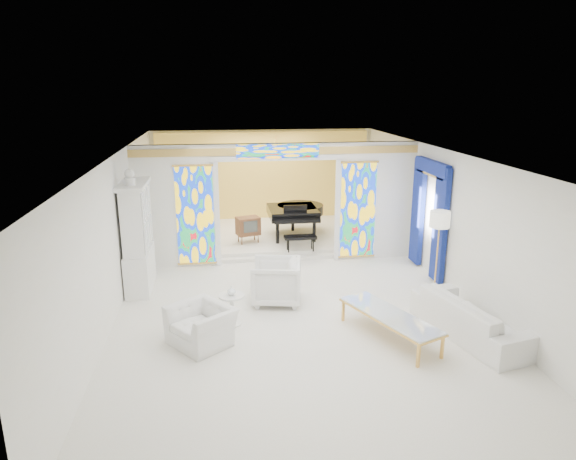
{
  "coord_description": "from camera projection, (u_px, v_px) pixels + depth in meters",
  "views": [
    {
      "loc": [
        -1.46,
        -10.36,
        4.32
      ],
      "look_at": [
        0.01,
        0.2,
        1.33
      ],
      "focal_mm": 32.0,
      "sensor_mm": 36.0,
      "label": 1
    }
  ],
  "objects": [
    {
      "name": "armchair_left",
      "position": [
        201.0,
        325.0,
        8.86
      ],
      "size": [
        1.35,
        1.37,
        0.67
      ],
      "primitive_type": "imported",
      "rotation": [
        0.0,
        0.0,
        -0.9
      ],
      "color": "white",
      "rests_on": "floor"
    },
    {
      "name": "side_table",
      "position": [
        232.0,
        305.0,
        9.54
      ],
      "size": [
        0.62,
        0.62,
        0.6
      ],
      "rotation": [
        0.0,
        0.0,
        -0.36
      ],
      "color": "white",
      "rests_on": "floor"
    },
    {
      "name": "wall_front",
      "position": [
        372.0,
        380.0,
        5.12
      ],
      "size": [
        7.0,
        0.02,
        3.0
      ],
      "primitive_type": "cube",
      "color": "white",
      "rests_on": "floor"
    },
    {
      "name": "coffee_table",
      "position": [
        390.0,
        316.0,
        9.01
      ],
      "size": [
        1.43,
        2.19,
        0.47
      ],
      "rotation": [
        0.0,
        0.0,
        0.4
      ],
      "color": "white",
      "rests_on": "floor"
    },
    {
      "name": "chandelier",
      "position": [
        276.0,
        152.0,
        14.39
      ],
      "size": [
        0.48,
        0.48,
        0.3
      ],
      "primitive_type": "cylinder",
      "color": "gold",
      "rests_on": "ceiling"
    },
    {
      "name": "tv_console",
      "position": [
        248.0,
        226.0,
        14.0
      ],
      "size": [
        0.7,
        0.56,
        0.71
      ],
      "rotation": [
        0.0,
        0.0,
        0.28
      ],
      "color": "brown",
      "rests_on": "alcove_platform"
    },
    {
      "name": "stained_glass_right",
      "position": [
        358.0,
        210.0,
        12.96
      ],
      "size": [
        0.9,
        0.04,
        2.4
      ],
      "primitive_type": "cube",
      "color": "gold",
      "rests_on": "partition_wall"
    },
    {
      "name": "partition_wall",
      "position": [
        278.0,
        198.0,
        12.7
      ],
      "size": [
        7.0,
        0.22,
        3.0
      ],
      "color": "white",
      "rests_on": "floor"
    },
    {
      "name": "wall_back",
      "position": [
        263.0,
        177.0,
        16.56
      ],
      "size": [
        7.0,
        0.02,
        3.0
      ],
      "primitive_type": "cube",
      "color": "white",
      "rests_on": "floor"
    },
    {
      "name": "wall_left",
      "position": [
        118.0,
        231.0,
        10.37
      ],
      "size": [
        0.02,
        12.0,
        3.0
      ],
      "primitive_type": "cube",
      "color": "white",
      "rests_on": "floor"
    },
    {
      "name": "grand_piano",
      "position": [
        296.0,
        212.0,
        14.63
      ],
      "size": [
        1.62,
        2.54,
        1.02
      ],
      "rotation": [
        0.0,
        0.0,
        0.0
      ],
      "color": "black",
      "rests_on": "alcove_platform"
    },
    {
      "name": "blue_drapes",
      "position": [
        429.0,
        208.0,
        11.93
      ],
      "size": [
        0.14,
        1.85,
        2.65
      ],
      "color": "navy",
      "rests_on": "wall_right"
    },
    {
      "name": "gold_curtain_back",
      "position": [
        263.0,
        177.0,
        16.44
      ],
      "size": [
        6.7,
        0.1,
        2.9
      ],
      "primitive_type": "cube",
      "color": "#FFE058",
      "rests_on": "wall_back"
    },
    {
      "name": "stained_glass_transom",
      "position": [
        278.0,
        151.0,
        12.28
      ],
      "size": [
        2.0,
        0.04,
        0.34
      ],
      "primitive_type": "cube",
      "color": "gold",
      "rests_on": "partition_wall"
    },
    {
      "name": "ceiling",
      "position": [
        289.0,
        154.0,
        10.43
      ],
      "size": [
        7.0,
        12.0,
        0.02
      ],
      "primitive_type": "cube",
      "color": "white",
      "rests_on": "wall_back"
    },
    {
      "name": "alcove_platform",
      "position": [
        270.0,
        235.0,
        15.13
      ],
      "size": [
        6.8,
        3.8,
        0.18
      ],
      "primitive_type": "cube",
      "color": "white",
      "rests_on": "floor"
    },
    {
      "name": "wall_right",
      "position": [
        446.0,
        219.0,
        11.3
      ],
      "size": [
        0.02,
        12.0,
        3.0
      ],
      "primitive_type": "cube",
      "color": "white",
      "rests_on": "floor"
    },
    {
      "name": "armchair_right",
      "position": [
        276.0,
        282.0,
        10.54
      ],
      "size": [
        1.15,
        1.13,
        0.9
      ],
      "primitive_type": "imported",
      "rotation": [
        0.0,
        0.0,
        -1.75
      ],
      "color": "silver",
      "rests_on": "floor"
    },
    {
      "name": "stained_glass_left",
      "position": [
        195.0,
        216.0,
        12.42
      ],
      "size": [
        0.9,
        0.04,
        2.4
      ],
      "primitive_type": "cube",
      "color": "gold",
      "rests_on": "partition_wall"
    },
    {
      "name": "china_cabinet",
      "position": [
        138.0,
        238.0,
        11.07
      ],
      "size": [
        0.56,
        1.46,
        2.72
      ],
      "color": "white",
      "rests_on": "floor"
    },
    {
      "name": "sofa",
      "position": [
        472.0,
        317.0,
        9.14
      ],
      "size": [
        1.48,
        2.6,
        0.71
      ],
      "primitive_type": "imported",
      "rotation": [
        0.0,
        0.0,
        1.8
      ],
      "color": "silver",
      "rests_on": "floor"
    },
    {
      "name": "floor_lamp",
      "position": [
        440.0,
        223.0,
        10.93
      ],
      "size": [
        0.53,
        0.53,
        1.77
      ],
      "rotation": [
        0.0,
        0.0,
        -0.27
      ],
      "color": "gold",
      "rests_on": "floor"
    },
    {
      "name": "floor",
      "position": [
        289.0,
        291.0,
        11.24
      ],
      "size": [
        12.0,
        12.0,
        0.0
      ],
      "primitive_type": "plane",
      "color": "white",
      "rests_on": "ground"
    },
    {
      "name": "vase",
      "position": [
        231.0,
        291.0,
        9.46
      ],
      "size": [
        0.21,
        0.21,
        0.17
      ],
      "primitive_type": "imported",
      "rotation": [
        0.0,
        0.0,
        -0.41
      ],
      "color": "silver",
      "rests_on": "side_table"
    }
  ]
}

